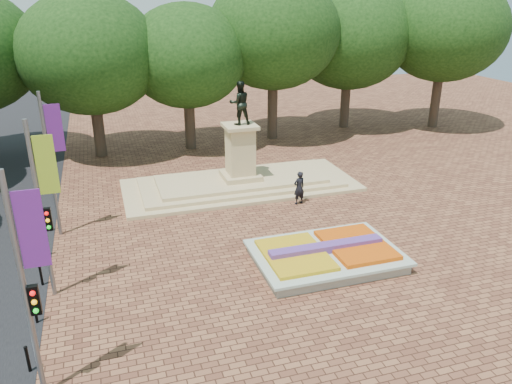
# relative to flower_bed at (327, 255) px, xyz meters

# --- Properties ---
(ground) EXTENTS (90.00, 90.00, 0.00)m
(ground) POSITION_rel_flower_bed_xyz_m (-1.03, 2.00, -0.38)
(ground) COLOR brown
(ground) RESTS_ON ground
(flower_bed) EXTENTS (6.30, 4.30, 0.91)m
(flower_bed) POSITION_rel_flower_bed_xyz_m (0.00, 0.00, 0.00)
(flower_bed) COLOR gray
(flower_bed) RESTS_ON ground
(monument) EXTENTS (14.00, 6.00, 6.40)m
(monument) POSITION_rel_flower_bed_xyz_m (-1.03, 10.00, 0.50)
(monument) COLOR tan
(monument) RESTS_ON ground
(tree_row_back) EXTENTS (44.80, 8.80, 10.43)m
(tree_row_back) POSITION_rel_flower_bed_xyz_m (1.31, 20.00, 6.29)
(tree_row_back) COLOR #36271D
(tree_row_back) RESTS_ON ground
(banner_poles) EXTENTS (0.88, 11.17, 7.00)m
(banner_poles) POSITION_rel_flower_bed_xyz_m (-11.10, 0.69, 3.50)
(banner_poles) COLOR slate
(banner_poles) RESTS_ON ground
(bollard_row) EXTENTS (0.12, 13.12, 0.98)m
(bollard_row) POSITION_rel_flower_bed_xyz_m (-11.73, 0.50, 0.15)
(bollard_row) COLOR black
(bollard_row) RESTS_ON ground
(pedestrian) EXTENTS (0.78, 0.59, 1.91)m
(pedestrian) POSITION_rel_flower_bed_xyz_m (1.35, 6.50, 0.58)
(pedestrian) COLOR black
(pedestrian) RESTS_ON ground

